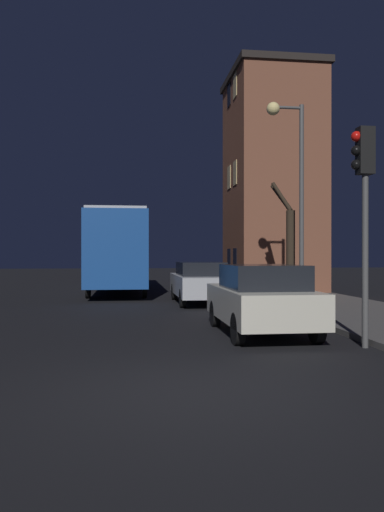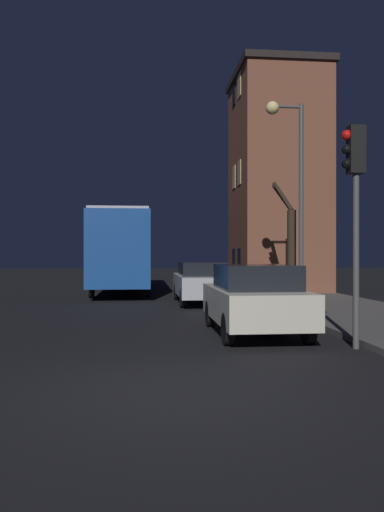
{
  "view_description": "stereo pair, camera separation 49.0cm",
  "coord_description": "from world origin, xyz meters",
  "px_view_note": "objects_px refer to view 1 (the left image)",
  "views": [
    {
      "loc": [
        -0.88,
        -6.47,
        1.77
      ],
      "look_at": [
        1.21,
        9.79,
        1.74
      ],
      "focal_mm": 35.0,
      "sensor_mm": 36.0,
      "label": 1
    },
    {
      "loc": [
        -0.39,
        -6.53,
        1.77
      ],
      "look_at": [
        1.21,
        9.79,
        1.74
      ],
      "focal_mm": 35.0,
      "sensor_mm": 36.0,
      "label": 2
    }
  ],
  "objects_px": {
    "bare_tree": "(288,242)",
    "bus": "(118,247)",
    "streetlamp": "(292,170)",
    "car_mid_lane": "(200,282)",
    "car_near_lane": "(261,298)",
    "traffic_light": "(364,189)"
  },
  "relations": [
    {
      "from": "traffic_light",
      "to": "car_near_lane",
      "type": "bearing_deg",
      "value": 130.0
    },
    {
      "from": "traffic_light",
      "to": "car_near_lane",
      "type": "distance_m",
      "value": 3.24
    },
    {
      "from": "streetlamp",
      "to": "traffic_light",
      "type": "bearing_deg",
      "value": -95.08
    },
    {
      "from": "car_near_lane",
      "to": "car_mid_lane",
      "type": "bearing_deg",
      "value": 92.76
    },
    {
      "from": "traffic_light",
      "to": "car_near_lane",
      "type": "height_order",
      "value": "traffic_light"
    },
    {
      "from": "streetlamp",
      "to": "bus",
      "type": "relative_size",
      "value": 0.56
    },
    {
      "from": "bare_tree",
      "to": "car_mid_lane",
      "type": "height_order",
      "value": "bare_tree"
    },
    {
      "from": "bare_tree",
      "to": "car_near_lane",
      "type": "xyz_separation_m",
      "value": [
        -2.49,
        -5.66,
        -1.4
      ]
    },
    {
      "from": "bare_tree",
      "to": "car_mid_lane",
      "type": "distance_m",
      "value": 3.54
    },
    {
      "from": "car_near_lane",
      "to": "car_mid_lane",
      "type": "xyz_separation_m",
      "value": [
        -0.35,
        7.24,
        -0.01
      ]
    },
    {
      "from": "traffic_light",
      "to": "bus",
      "type": "relative_size",
      "value": 0.37
    },
    {
      "from": "streetlamp",
      "to": "car_near_lane",
      "type": "height_order",
      "value": "streetlamp"
    },
    {
      "from": "bus",
      "to": "traffic_light",
      "type": "bearing_deg",
      "value": -72.14
    },
    {
      "from": "traffic_light",
      "to": "bus",
      "type": "xyz_separation_m",
      "value": [
        -4.93,
        15.31,
        -0.86
      ]
    },
    {
      "from": "streetlamp",
      "to": "car_near_lane",
      "type": "distance_m",
      "value": 5.68
    },
    {
      "from": "car_near_lane",
      "to": "car_mid_lane",
      "type": "distance_m",
      "value": 7.24
    },
    {
      "from": "bare_tree",
      "to": "bus",
      "type": "relative_size",
      "value": 0.38
    },
    {
      "from": "streetlamp",
      "to": "bare_tree",
      "type": "xyz_separation_m",
      "value": [
        0.46,
        1.72,
        -2.16
      ]
    },
    {
      "from": "streetlamp",
      "to": "bare_tree",
      "type": "relative_size",
      "value": 1.49
    },
    {
      "from": "streetlamp",
      "to": "car_mid_lane",
      "type": "height_order",
      "value": "streetlamp"
    },
    {
      "from": "bare_tree",
      "to": "bus",
      "type": "xyz_separation_m",
      "value": [
        -5.91,
        7.85,
        -0.05
      ]
    },
    {
      "from": "car_near_lane",
      "to": "car_mid_lane",
      "type": "relative_size",
      "value": 0.84
    }
  ]
}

